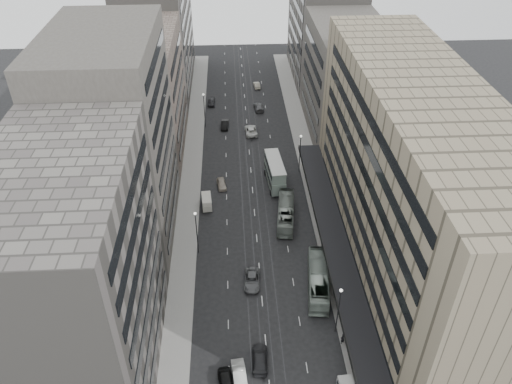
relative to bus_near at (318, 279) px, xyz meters
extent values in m
plane|color=black|center=(-8.50, -3.22, -1.69)|extent=(220.00, 220.00, 0.00)
cube|color=gray|center=(3.50, 34.28, -1.62)|extent=(4.00, 125.00, 0.15)
cube|color=gray|center=(-20.50, 34.28, -1.62)|extent=(4.00, 125.00, 0.15)
cube|color=gray|center=(13.00, 4.78, 13.31)|extent=(15.00, 60.00, 30.00)
cube|color=black|center=(3.50, 4.78, 2.31)|extent=(4.40, 60.00, 0.50)
cube|color=#47423D|center=(13.00, 48.78, 10.31)|extent=(15.00, 28.00, 24.00)
cube|color=slate|center=(13.00, 78.78, 12.31)|extent=(15.00, 32.00, 28.00)
cube|color=slate|center=(-30.00, -11.22, 13.31)|extent=(15.00, 28.00, 30.00)
cube|color=#47423D|center=(-30.00, 15.78, 15.31)|extent=(15.00, 26.00, 34.00)
cube|color=#6B5D53|center=(-30.00, 42.78, 10.81)|extent=(15.00, 28.00, 25.00)
cube|color=slate|center=(-30.00, 75.78, 12.31)|extent=(15.00, 38.00, 28.00)
cylinder|color=#262628|center=(1.20, -8.22, 2.31)|extent=(0.16, 0.16, 8.00)
sphere|color=silver|center=(1.20, -8.22, 6.41)|extent=(0.44, 0.44, 0.44)
cylinder|color=#262628|center=(1.20, 31.78, 2.31)|extent=(0.16, 0.16, 8.00)
sphere|color=silver|center=(1.20, 31.78, 6.41)|extent=(0.44, 0.44, 0.44)
cylinder|color=#262628|center=(-18.20, 8.78, 2.31)|extent=(0.16, 0.16, 8.00)
sphere|color=silver|center=(-18.20, 8.78, 6.41)|extent=(0.44, 0.44, 0.44)
cylinder|color=#262628|center=(-18.20, 51.78, 2.31)|extent=(0.16, 0.16, 8.00)
sphere|color=silver|center=(-18.20, 51.78, 6.41)|extent=(0.44, 0.44, 0.44)
imported|color=gray|center=(0.00, 0.00, 0.00)|extent=(4.43, 12.43, 3.39)
imported|color=gray|center=(-3.13, 16.44, -0.10)|extent=(4.12, 11.69, 3.19)
cube|color=gray|center=(-4.11, 27.53, 0.06)|extent=(3.47, 9.78, 2.45)
cube|color=gray|center=(-4.11, 27.53, 2.35)|extent=(3.39, 9.40, 2.13)
cube|color=silver|center=(-4.11, 27.53, 3.48)|extent=(3.47, 9.78, 0.13)
cylinder|color=black|center=(-5.14, 23.98, -1.16)|extent=(0.39, 1.09, 1.07)
cylinder|color=black|center=(-2.49, 24.20, -1.16)|extent=(0.39, 1.09, 1.07)
cylinder|color=black|center=(-5.73, 30.86, -1.16)|extent=(0.39, 1.09, 1.07)
cylinder|color=black|center=(-3.07, 31.08, -1.16)|extent=(0.39, 1.09, 1.07)
cube|color=#B5B1A3|center=(-17.09, 20.81, -0.81)|extent=(2.02, 3.90, 1.16)
cube|color=beige|center=(-17.09, 20.81, 0.22)|extent=(1.98, 3.82, 0.91)
cylinder|color=black|center=(-17.83, 19.50, -1.39)|extent=(0.22, 0.61, 0.60)
cylinder|color=black|center=(-16.14, 19.64, -1.39)|extent=(0.22, 0.61, 0.60)
cylinder|color=black|center=(-18.04, 21.97, -1.39)|extent=(0.22, 0.61, 0.60)
cylinder|color=black|center=(-16.36, 22.12, -1.39)|extent=(0.22, 0.61, 0.60)
imported|color=black|center=(-13.88, -15.87, -0.94)|extent=(2.34, 4.63, 1.51)
imported|color=beige|center=(-12.18, -14.92, -0.93)|extent=(2.14, 4.81, 1.53)
imported|color=#5B5B5D|center=(-9.81, 1.42, -0.98)|extent=(2.76, 5.32, 1.43)
imported|color=black|center=(-9.49, -12.58, -0.95)|extent=(2.40, 5.27, 1.50)
imported|color=#A39787|center=(-14.41, 27.19, -1.01)|extent=(2.12, 4.20, 1.37)
imported|color=black|center=(-13.65, 51.15, -0.95)|extent=(1.85, 4.58, 1.48)
imported|color=silver|center=(-7.75, 47.95, -0.92)|extent=(2.95, 5.76, 1.56)
imported|color=#5A5A5C|center=(-5.30, 59.80, -0.97)|extent=(2.56, 5.19, 1.45)
imported|color=#262629|center=(-16.95, 63.26, -0.97)|extent=(1.84, 4.31, 1.45)
imported|color=#B9AF9A|center=(-4.99, 73.09, -1.02)|extent=(1.79, 4.20, 1.35)
imported|color=black|center=(1.70, -10.29, -0.65)|extent=(0.78, 0.75, 1.80)
camera|label=1|loc=(-12.18, -51.89, 54.07)|focal=35.00mm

